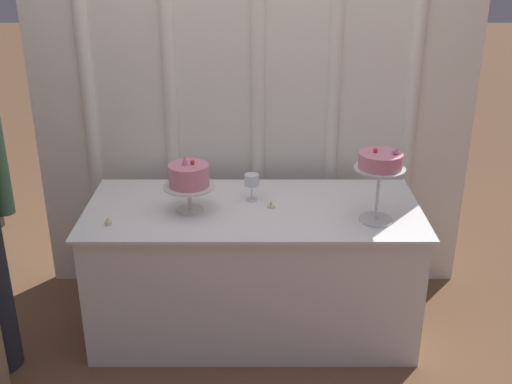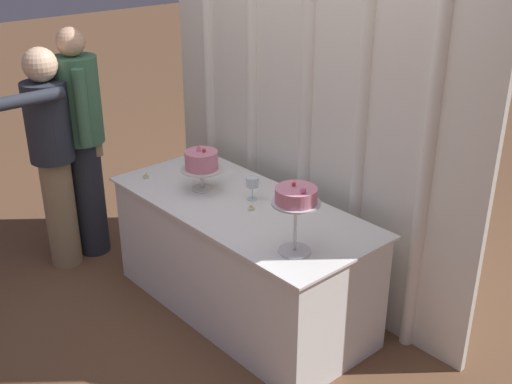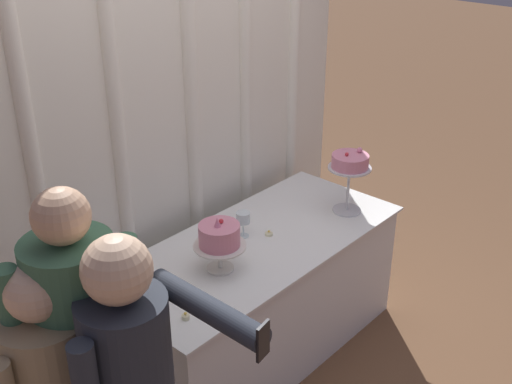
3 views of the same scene
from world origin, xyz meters
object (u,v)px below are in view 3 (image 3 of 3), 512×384
at_px(cake_display_nearright, 350,166).
at_px(guest_man_dark_suit, 85,373).
at_px(cake_table, 257,298).
at_px(tealight_far_left, 186,317).
at_px(wine_glass, 243,218).
at_px(tealight_near_left, 269,234).
at_px(cake_display_nearleft, 219,238).

bearing_deg(cake_display_nearright, guest_man_dark_suit, -174.75).
xyz_separation_m(cake_table, tealight_far_left, (-0.73, -0.21, 0.39)).
distance_m(cake_display_nearright, wine_glass, 0.71).
height_order(cake_display_nearright, guest_man_dark_suit, guest_man_dark_suit).
distance_m(wine_glass, guest_man_dark_suit, 1.40).
bearing_deg(tealight_near_left, cake_table, 179.22).
relative_size(cake_display_nearright, tealight_near_left, 9.01).
relative_size(tealight_near_left, guest_man_dark_suit, 0.03).
xyz_separation_m(cake_display_nearleft, wine_glass, (0.32, 0.14, -0.07)).
distance_m(cake_display_nearleft, tealight_far_left, 0.47).
bearing_deg(cake_table, cake_display_nearright, -14.52).
bearing_deg(cake_display_nearright, wine_glass, 157.60).
bearing_deg(cake_display_nearleft, tealight_near_left, 5.21).
height_order(cake_table, cake_display_nearright, cake_display_nearright).
xyz_separation_m(wine_glass, guest_man_dark_suit, (-1.33, -0.44, 0.06)).
bearing_deg(cake_table, tealight_far_left, -163.81).
xyz_separation_m(cake_table, cake_display_nearright, (0.63, -0.16, 0.67)).
relative_size(cake_table, guest_man_dark_suit, 1.06).
bearing_deg(tealight_near_left, tealight_far_left, -165.69).
relative_size(cake_display_nearright, tealight_far_left, 10.44).
bearing_deg(cake_display_nearright, cake_display_nearleft, 172.74).
height_order(cake_table, cake_display_nearleft, cake_display_nearleft).
xyz_separation_m(cake_display_nearright, wine_glass, (-0.63, 0.26, -0.18)).
xyz_separation_m(cake_table, tealight_near_left, (0.10, -0.00, 0.39)).
xyz_separation_m(cake_display_nearright, guest_man_dark_suit, (-1.96, -0.18, -0.12)).
distance_m(cake_display_nearleft, tealight_near_left, 0.46).
bearing_deg(tealight_near_left, wine_glass, 135.79).
bearing_deg(wine_glass, cake_display_nearright, -22.40).
relative_size(cake_display_nearleft, tealight_far_left, 8.10).
bearing_deg(guest_man_dark_suit, cake_table, 14.38).
distance_m(cake_table, tealight_near_left, 0.40).
height_order(tealight_far_left, guest_man_dark_suit, guest_man_dark_suit).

